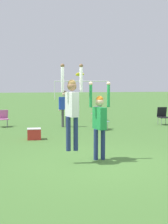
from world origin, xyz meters
TOP-DOWN VIEW (x-y plane):
  - ground_plane at (0.00, 0.00)m, footprint 120.00×120.00m
  - person_jumping at (-0.67, 0.10)m, footprint 0.58×0.47m
  - person_defending at (0.11, 0.34)m, footprint 0.59×0.48m
  - frisbee at (-0.42, 0.40)m, footprint 0.22×0.22m
  - camping_chair_0 at (-2.93, 7.44)m, footprint 0.62×0.66m
  - camping_chair_2 at (2.12, 9.08)m, footprint 0.76×0.83m
  - camping_chair_3 at (4.92, 6.75)m, footprint 0.50×0.54m
  - camping_chair_4 at (1.48, 5.70)m, footprint 0.68×0.73m
  - person_spectator_near at (-0.03, 6.83)m, footprint 0.59×0.23m
  - cooler_box at (-1.56, 3.77)m, footprint 0.50×0.40m
  - soccer_goal at (5.29, 31.75)m, footprint 7.10×0.10m

SIDE VIEW (x-z plane):
  - ground_plane at x=0.00m, z-range 0.00..0.00m
  - cooler_box at x=-1.56m, z-range 0.00..0.41m
  - camping_chair_4 at x=1.48m, z-range 0.07..0.82m
  - camping_chair_0 at x=-2.93m, z-range 0.06..0.86m
  - camping_chair_2 at x=2.12m, z-range 0.07..0.87m
  - camping_chair_3 at x=4.92m, z-range 0.05..0.93m
  - person_spectator_near at x=-0.03m, z-range 0.18..1.90m
  - person_defending at x=0.11m, z-range 0.07..2.19m
  - person_jumping at x=-0.67m, z-range 0.41..2.66m
  - soccer_goal at x=5.29m, z-range 0.67..3.02m
  - frisbee at x=-0.42m, z-range 2.27..2.36m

